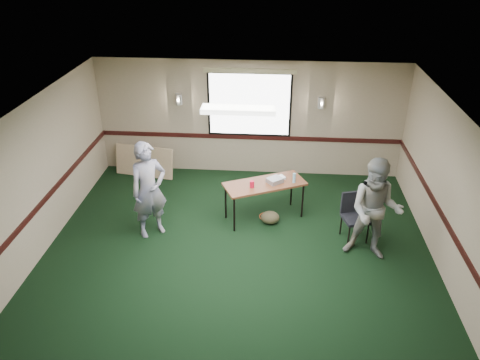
# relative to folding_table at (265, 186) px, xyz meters

# --- Properties ---
(ground) EXTENTS (8.00, 8.00, 0.00)m
(ground) POSITION_rel_folding_table_xyz_m (-0.43, -1.97, -0.74)
(ground) COLOR black
(ground) RESTS_ON ground
(room_shell) EXTENTS (8.00, 8.02, 8.00)m
(room_shell) POSITION_rel_folding_table_xyz_m (-0.43, 0.16, 0.84)
(room_shell) COLOR tan
(room_shell) RESTS_ON ground
(folding_table) EXTENTS (1.71, 1.24, 0.79)m
(folding_table) POSITION_rel_folding_table_xyz_m (0.00, 0.00, 0.00)
(folding_table) COLOR #572E19
(folding_table) RESTS_ON ground
(projector) EXTENTS (0.36, 0.36, 0.09)m
(projector) POSITION_rel_folding_table_xyz_m (0.19, 0.05, 0.10)
(projector) COLOR gray
(projector) RESTS_ON folding_table
(game_console) EXTENTS (0.26, 0.25, 0.05)m
(game_console) POSITION_rel_folding_table_xyz_m (0.29, 0.19, 0.08)
(game_console) COLOR white
(game_console) RESTS_ON folding_table
(red_cup) EXTENTS (0.09, 0.09, 0.13)m
(red_cup) POSITION_rel_folding_table_xyz_m (-0.24, -0.18, 0.12)
(red_cup) COLOR red
(red_cup) RESTS_ON folding_table
(water_bottle) EXTENTS (0.06, 0.06, 0.20)m
(water_bottle) POSITION_rel_folding_table_xyz_m (0.57, 0.07, 0.16)
(water_bottle) COLOR #87C5DD
(water_bottle) RESTS_ON folding_table
(duffel_bag) EXTENTS (0.43, 0.37, 0.26)m
(duffel_bag) POSITION_rel_folding_table_xyz_m (0.13, -0.21, -0.60)
(duffel_bag) COLOR #454127
(duffel_bag) RESTS_ON ground
(cable_coil) EXTENTS (0.43, 0.43, 0.02)m
(cable_coil) POSITION_rel_folding_table_xyz_m (0.07, 0.02, -0.73)
(cable_coil) COLOR #B73B16
(cable_coil) RESTS_ON ground
(folded_table) EXTENTS (1.43, 0.45, 0.72)m
(folded_table) POSITION_rel_folding_table_xyz_m (-2.88, 1.63, -0.37)
(folded_table) COLOR tan
(folded_table) RESTS_ON ground
(conference_chair) EXTENTS (0.55, 0.56, 0.90)m
(conference_chair) POSITION_rel_folding_table_xyz_m (1.69, -0.52, -0.21)
(conference_chair) COLOR black
(conference_chair) RESTS_ON ground
(person_left) EXTENTS (0.82, 0.78, 1.89)m
(person_left) POSITION_rel_folding_table_xyz_m (-2.12, -0.71, 0.21)
(person_left) COLOR #3A4581
(person_left) RESTS_ON ground
(person_right) EXTENTS (1.06, 0.91, 1.90)m
(person_right) POSITION_rel_folding_table_xyz_m (1.93, -1.11, 0.21)
(person_right) COLOR slate
(person_right) RESTS_ON ground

